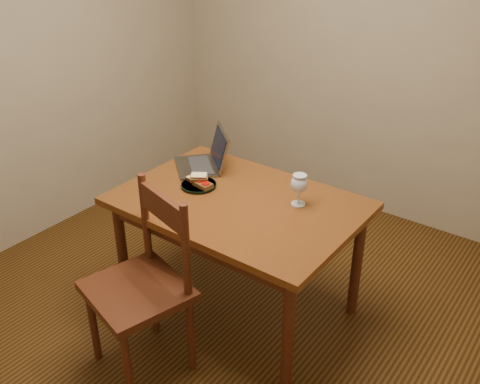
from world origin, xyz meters
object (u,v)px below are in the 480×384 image
Objects in this scene: table at (238,214)px; chair at (141,278)px; milk_glass at (299,190)px; plate at (199,185)px; laptop at (207,158)px.

chair is at bearing -100.94° from table.
milk_glass is (0.29, 0.15, 0.17)m from table.
milk_glass is at bearing 28.16° from table.
table is at bearing 94.28° from chair.
plate is 1.14× the size of milk_glass.
laptop is (-0.13, 0.23, 0.05)m from plate.
plate is (-0.15, 0.63, 0.21)m from chair.
table is 2.96× the size of laptop.
table is 0.29m from plate.
laptop is (-0.69, 0.07, -0.03)m from milk_glass.
chair is 3.19× the size of milk_glass.
plate is at bearing -19.84° from laptop.
milk_glass is (0.56, 0.16, 0.08)m from plate.
laptop reaches higher than table.
plate is at bearing -164.09° from milk_glass.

